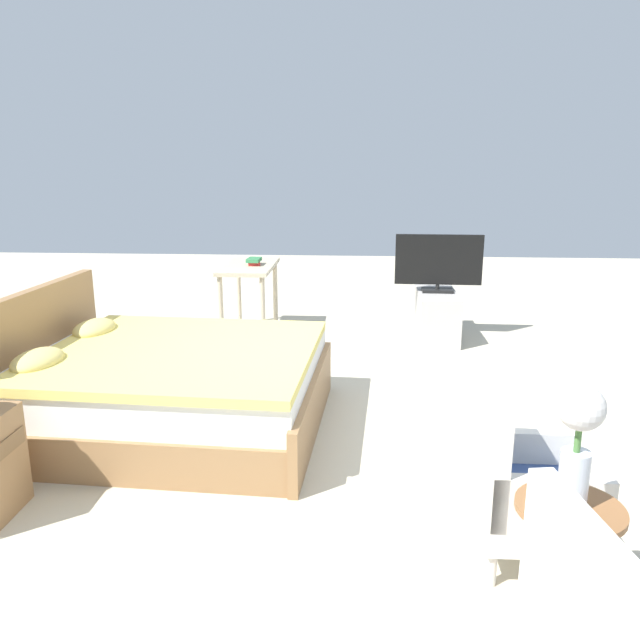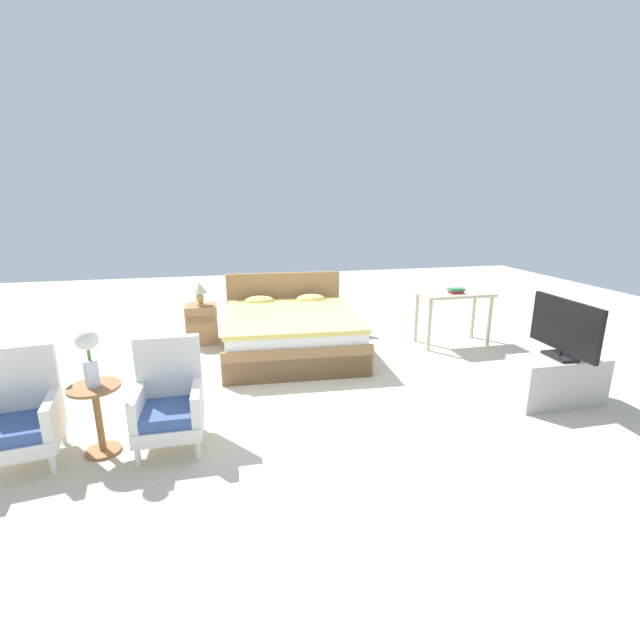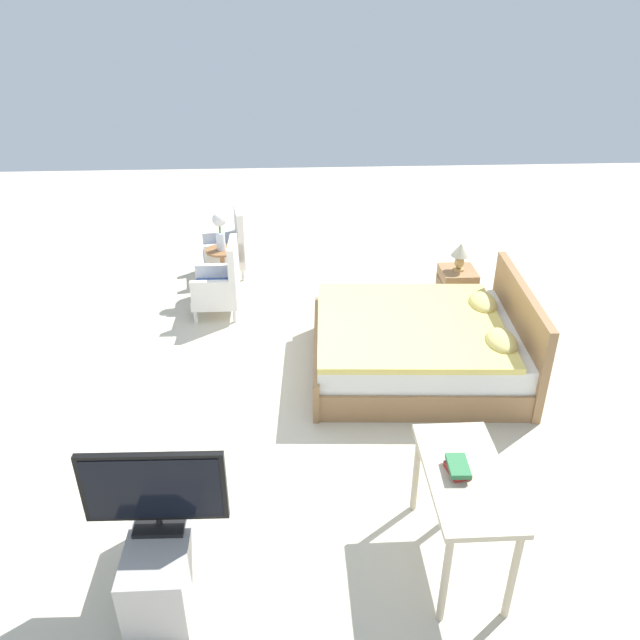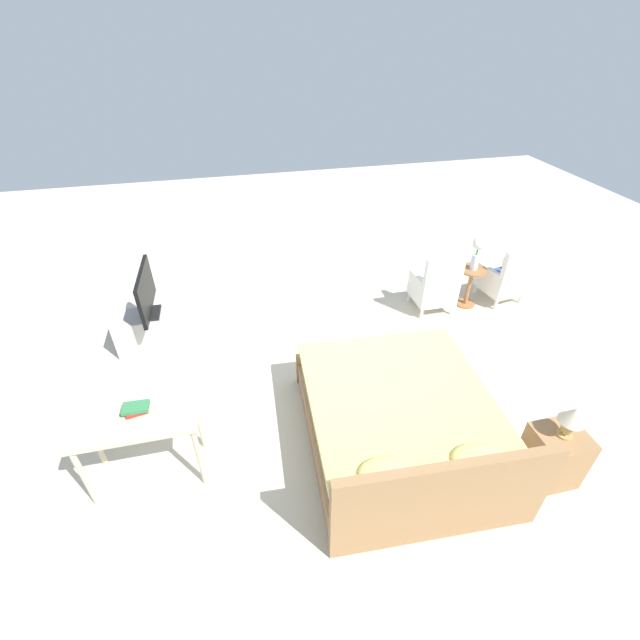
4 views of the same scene
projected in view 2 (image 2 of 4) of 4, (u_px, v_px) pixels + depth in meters
ground_plane at (319, 383)px, 4.95m from camera, size 16.00×16.00×0.00m
bed at (290, 331)px, 5.95m from camera, size 1.89×2.18×0.96m
armchair_by_window_left at (21, 418)px, 3.38m from camera, size 0.61×0.61×0.92m
armchair_by_window_right at (169, 404)px, 3.62m from camera, size 0.54×0.54×0.92m
side_table at (98, 411)px, 3.49m from camera, size 0.40×0.40×0.60m
flower_vase at (88, 352)px, 3.35m from camera, size 0.17×0.17×0.48m
nightstand at (202, 324)px, 6.31m from camera, size 0.44×0.41×0.58m
table_lamp at (199, 290)px, 6.18m from camera, size 0.22×0.22×0.33m
tv_stand at (556, 380)px, 4.42m from camera, size 0.96×0.40×0.49m
tv_flatscreen at (565, 328)px, 4.28m from camera, size 0.21×0.90×0.60m
vanity_desk at (454, 300)px, 6.16m from camera, size 1.04×0.52×0.78m
book_stack at (456, 291)px, 6.06m from camera, size 0.22×0.15×0.07m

